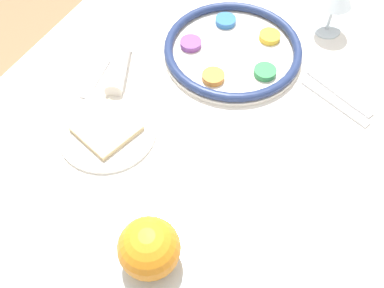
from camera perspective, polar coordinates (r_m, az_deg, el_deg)
ground_plane at (r=1.54m, az=0.03°, el=-14.20°), size 8.00×8.00×0.00m
dining_table at (r=1.22m, az=0.03°, el=-8.39°), size 1.30×0.90×0.71m
seder_plate at (r=1.05m, az=5.19°, el=11.85°), size 0.32×0.32×0.03m
fruit_stand at (r=0.68m, az=-8.29°, el=-16.95°), size 0.21×0.21×0.12m
orange_fruit at (r=0.62m, az=-5.45°, el=-13.03°), size 0.09×0.09×0.09m
bread_plate at (r=0.92m, az=-10.73°, el=1.67°), size 0.20×0.20×0.02m
napkin_roll at (r=1.02m, az=-9.35°, el=9.64°), size 0.15×0.10×0.04m
fork_left at (r=1.03m, az=18.22°, el=6.22°), size 0.08×0.16×0.01m
fork_right at (r=1.01m, az=17.71°, el=5.11°), size 0.07×0.17×0.01m
spoon at (r=1.04m, az=-11.82°, el=8.80°), size 0.15×0.05×0.01m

